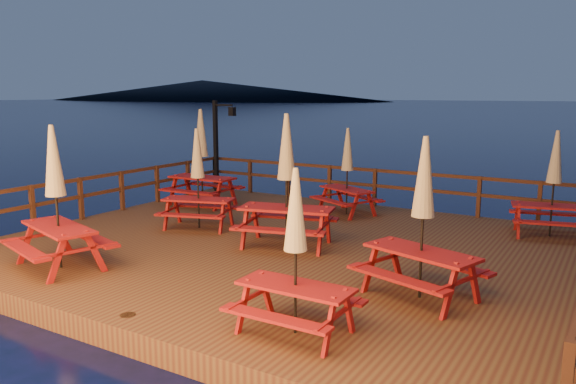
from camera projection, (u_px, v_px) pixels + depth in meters
name	position (u px, v px, depth m)	size (l,w,h in m)	color
ground	(288.00, 262.00, 12.27)	(500.00, 500.00, 0.00)	black
deck	(288.00, 253.00, 12.24)	(12.00, 10.00, 0.40)	#4D2718
deck_piles	(288.00, 275.00, 12.33)	(11.44, 9.44, 1.40)	#381D11
railing	(326.00, 197.00, 13.57)	(11.80, 9.75, 1.10)	#381D11
lamp_post	(219.00, 137.00, 18.47)	(0.85, 0.18, 3.00)	black
headland_left	(202.00, 90.00, 253.05)	(180.00, 84.00, 9.00)	black
picnic_table_0	(287.00, 178.00, 11.81)	(2.33, 2.08, 2.83)	maroon
picnic_table_1	(423.00, 216.00, 8.81)	(2.18, 1.97, 2.60)	maroon
picnic_table_2	(198.00, 177.00, 13.48)	(2.03, 1.84, 2.41)	maroon
picnic_table_3	(56.00, 195.00, 10.35)	(2.23, 2.00, 2.68)	maroon
picnic_table_4	(554.00, 182.00, 12.66)	(1.98, 1.75, 2.43)	maroon
picnic_table_5	(295.00, 249.00, 7.51)	(1.60, 1.32, 2.29)	maroon
picnic_table_6	(347.00, 170.00, 15.07)	(2.04, 1.91, 2.32)	maroon
picnic_table_7	(202.00, 156.00, 16.21)	(2.00, 1.66, 2.79)	maroon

